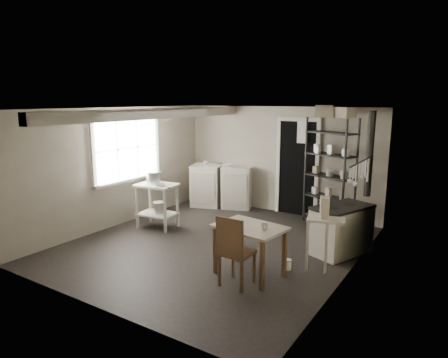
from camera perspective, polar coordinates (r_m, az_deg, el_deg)
The scene contains 31 objects.
floor at distance 6.93m, azimuth -1.35°, elevation -9.37°, with size 5.00×5.00×0.00m, color black.
ceiling at distance 6.49m, azimuth -1.45°, elevation 10.00°, with size 5.00×5.00×0.00m, color beige.
wall_back at distance 8.77m, azimuth 7.78°, elevation 2.71°, with size 4.50×0.02×2.30m, color #AFA696.
wall_front at distance 4.81m, azimuth -18.35°, elevation -4.96°, with size 4.50×0.02×2.30m, color #AFA696.
wall_left at distance 8.07m, azimuth -14.78°, elevation 1.69°, with size 0.02×5.00×2.30m, color #AFA696.
wall_right at distance 5.70m, azimuth 17.73°, elevation -2.41°, with size 0.02×5.00×2.30m, color #AFA696.
window at distance 8.14m, azimuth -13.72°, elevation 4.31°, with size 0.12×1.76×1.28m, color silver, non-canonical shape.
doorway at distance 8.59m, azimuth 10.39°, elevation 1.43°, with size 0.96×0.10×2.08m, color silver, non-canonical shape.
ceiling_beam at distance 7.23m, azimuth -9.46°, elevation 9.20°, with size 0.18×5.00×0.18m, color silver, non-canonical shape.
wallpaper_panel at distance 5.70m, azimuth 17.63°, elevation -2.39°, with size 0.01×5.00×2.30m, color #B7B195, non-canonical shape.
utensil_rail at distance 6.21m, azimuth 18.87°, elevation 2.39°, with size 0.06×1.20×0.44m, color #BBBBBD, non-canonical shape.
prep_table at distance 7.83m, azimuth -9.51°, elevation -4.01°, with size 0.75×0.53×0.86m, color silver, non-canonical shape.
stockpot at distance 7.81m, azimuth -10.06°, elevation 0.01°, with size 0.27×0.27×0.29m, color #BBBBBD.
saucepan at distance 7.55m, azimuth -9.16°, elevation -1.06°, with size 0.20×0.20×0.11m, color #BBBBBD.
bucket at distance 7.83m, azimuth -9.27°, elevation -4.11°, with size 0.22×0.22×0.24m, color #BBBBBD.
base_cabinets at distance 9.22m, azimuth -0.32°, elevation -1.13°, with size 1.46×0.63×0.96m, color beige, non-canonical shape.
mixing_bowl at distance 9.03m, azimuth 0.44°, elevation 1.81°, with size 0.30×0.30×0.07m, color silver.
counter_cup at distance 9.23m, azimuth -2.64°, elevation 2.07°, with size 0.12×0.12×0.09m, color silver.
shelf_rack at distance 8.01m, azimuth 14.84°, elevation 0.16°, with size 1.00×0.39×2.11m, color black, non-canonical shape.
shelf_jar at distance 7.99m, azimuth 13.23°, elevation 3.21°, with size 0.08×0.08×0.18m, color silver.
storage_box_a at distance 7.90m, azimuth 14.02°, elevation 7.81°, with size 0.33×0.29×0.23m, color beige.
storage_box_b at distance 7.81m, azimuth 16.82°, elevation 7.48°, with size 0.30×0.27×0.19m, color beige.
stove at distance 6.72m, azimuth 16.44°, elevation -6.56°, with size 0.55×1.00×0.78m, color beige, non-canonical shape.
stovepipe at distance 6.78m, azimuth 20.10°, elevation 3.36°, with size 0.11×0.11×1.39m, color black, non-canonical shape.
side_ledge at distance 5.90m, azimuth 14.21°, elevation -9.07°, with size 0.53×0.28×0.81m, color silver, non-canonical shape.
oats_box at distance 5.76m, azimuth 14.21°, elevation -3.50°, with size 0.12×0.20×0.29m, color beige.
work_table at distance 5.70m, azimuth 3.65°, elevation -10.00°, with size 0.95×0.67×0.72m, color beige, non-canonical shape.
table_cup at distance 5.41m, azimuth 5.77°, elevation -6.42°, with size 0.10×0.10×0.09m, color silver.
chair at distance 5.37m, azimuth 1.88°, elevation -10.13°, with size 0.40×0.42×0.97m, color brown, non-canonical shape.
flour_sack at distance 7.78m, azimuth 14.08°, elevation -5.52°, with size 0.44×0.37×0.52m, color white.
floor_crock at distance 6.04m, azimuth 9.04°, elevation -11.98°, with size 0.12×0.12×0.15m, color silver.
Camera 1 is at (3.63, -5.38, 2.45)m, focal length 32.00 mm.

